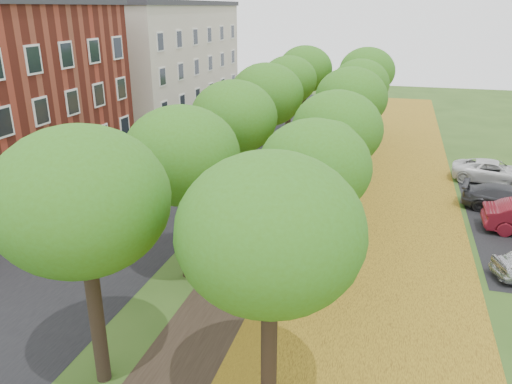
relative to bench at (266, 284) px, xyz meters
The scene contains 9 objects.
street_asphalt 12.80m from the bench, 132.21° to the left, with size 8.00×70.00×0.01m, color black.
footpath 9.55m from the bench, 96.59° to the left, with size 3.20×70.00×0.01m, color black.
leaf_verge 10.26m from the bench, 67.60° to the left, with size 7.50×70.00×0.01m, color #B38D21.
tree_row_west 10.99m from the bench, 109.17° to the left, with size 4.09×34.09×6.69m.
tree_row_east 10.59m from the bench, 80.97° to the left, with size 4.09×34.09×6.69m.
building_cream 33.24m from the bench, 123.37° to the left, with size 10.30×20.30×10.40m.
bench is the anchor object (origin of this frame).
car_grey 14.84m from the bench, 48.10° to the left, with size 1.83×4.50×1.31m, color #2E2E32.
car_white 18.65m from the bench, 57.91° to the left, with size 2.16×4.68×1.30m, color silver.
Camera 1 is at (5.05, -9.80, 9.87)m, focal length 35.00 mm.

